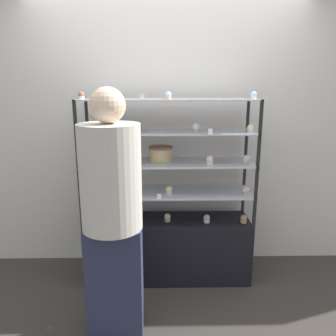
# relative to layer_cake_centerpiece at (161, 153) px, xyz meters

# --- Properties ---
(ground_plane) EXTENTS (20.00, 20.00, 0.00)m
(ground_plane) POSITION_rel_layer_cake_centerpiece_xyz_m (0.06, -0.07, -1.16)
(ground_plane) COLOR #38332D
(back_wall) EXTENTS (8.00, 0.05, 2.60)m
(back_wall) POSITION_rel_layer_cake_centerpiece_xyz_m (0.06, 0.29, 0.14)
(back_wall) COLOR silver
(back_wall) RESTS_ON ground_plane
(display_base) EXTENTS (1.47, 0.42, 0.56)m
(display_base) POSITION_rel_layer_cake_centerpiece_xyz_m (0.06, -0.07, -0.88)
(display_base) COLOR black
(display_base) RESTS_ON ground_plane
(display_riser_lower) EXTENTS (1.47, 0.42, 0.27)m
(display_riser_lower) POSITION_rel_layer_cake_centerpiece_xyz_m (0.06, -0.07, -0.35)
(display_riser_lower) COLOR black
(display_riser_lower) RESTS_ON display_base
(display_riser_middle) EXTENTS (1.47, 0.42, 0.27)m
(display_riser_middle) POSITION_rel_layer_cake_centerpiece_xyz_m (0.06, -0.07, -0.08)
(display_riser_middle) COLOR black
(display_riser_middle) RESTS_ON display_riser_lower
(display_riser_upper) EXTENTS (1.47, 0.42, 0.27)m
(display_riser_upper) POSITION_rel_layer_cake_centerpiece_xyz_m (0.06, -0.07, 0.19)
(display_riser_upper) COLOR black
(display_riser_upper) RESTS_ON display_riser_middle
(display_riser_top) EXTENTS (1.47, 0.42, 0.27)m
(display_riser_top) POSITION_rel_layer_cake_centerpiece_xyz_m (0.06, -0.07, 0.46)
(display_riser_top) COLOR black
(display_riser_top) RESTS_ON display_riser_upper
(layer_cake_centerpiece) EXTENTS (0.21, 0.21, 0.12)m
(layer_cake_centerpiece) POSITION_rel_layer_cake_centerpiece_xyz_m (0.00, 0.00, 0.00)
(layer_cake_centerpiece) COLOR #DBBC84
(layer_cake_centerpiece) RESTS_ON display_riser_middle
(sheet_cake_frosted) EXTENTS (0.19, 0.18, 0.07)m
(sheet_cake_frosted) POSITION_rel_layer_cake_centerpiece_xyz_m (-0.27, -0.06, 0.24)
(sheet_cake_frosted) COLOR brown
(sheet_cake_frosted) RESTS_ON display_riser_upper
(cupcake_0) EXTENTS (0.06, 0.06, 0.07)m
(cupcake_0) POSITION_rel_layer_cake_centerpiece_xyz_m (-0.60, -0.15, -0.57)
(cupcake_0) COLOR #CCB28C
(cupcake_0) RESTS_ON display_base
(cupcake_1) EXTENTS (0.06, 0.06, 0.07)m
(cupcake_1) POSITION_rel_layer_cake_centerpiece_xyz_m (-0.28, -0.11, -0.57)
(cupcake_1) COLOR white
(cupcake_1) RESTS_ON display_base
(cupcake_2) EXTENTS (0.06, 0.06, 0.07)m
(cupcake_2) POSITION_rel_layer_cake_centerpiece_xyz_m (0.06, -0.10, -0.57)
(cupcake_2) COLOR #CCB28C
(cupcake_2) RESTS_ON display_base
(cupcake_3) EXTENTS (0.06, 0.06, 0.07)m
(cupcake_3) POSITION_rel_layer_cake_centerpiece_xyz_m (0.40, -0.13, -0.57)
(cupcake_3) COLOR white
(cupcake_3) RESTS_ON display_base
(cupcake_4) EXTENTS (0.06, 0.06, 0.07)m
(cupcake_4) POSITION_rel_layer_cake_centerpiece_xyz_m (0.73, -0.14, -0.57)
(cupcake_4) COLOR #CCB28C
(cupcake_4) RESTS_ON display_base
(price_tag_0) EXTENTS (0.04, 0.00, 0.04)m
(price_tag_0) POSITION_rel_layer_cake_centerpiece_xyz_m (-0.30, -0.26, -0.58)
(price_tag_0) COLOR white
(price_tag_0) RESTS_ON display_base
(cupcake_5) EXTENTS (0.06, 0.06, 0.07)m
(cupcake_5) POSITION_rel_layer_cake_centerpiece_xyz_m (-0.61, -0.16, -0.30)
(cupcake_5) COLOR #CCB28C
(cupcake_5) RESTS_ON display_riser_lower
(cupcake_6) EXTENTS (0.06, 0.06, 0.07)m
(cupcake_6) POSITION_rel_layer_cake_centerpiece_xyz_m (0.07, -0.13, -0.30)
(cupcake_6) COLOR white
(cupcake_6) RESTS_ON display_riser_lower
(cupcake_7) EXTENTS (0.06, 0.06, 0.07)m
(cupcake_7) POSITION_rel_layer_cake_centerpiece_xyz_m (0.73, -0.15, -0.30)
(cupcake_7) COLOR #CCB28C
(cupcake_7) RESTS_ON display_riser_lower
(price_tag_1) EXTENTS (0.04, 0.00, 0.04)m
(price_tag_1) POSITION_rel_layer_cake_centerpiece_xyz_m (-0.01, -0.26, -0.31)
(price_tag_1) COLOR white
(price_tag_1) RESTS_ON display_riser_lower
(cupcake_8) EXTENTS (0.06, 0.06, 0.08)m
(cupcake_8) POSITION_rel_layer_cake_centerpiece_xyz_m (-0.63, -0.10, -0.03)
(cupcake_8) COLOR white
(cupcake_8) RESTS_ON display_riser_middle
(cupcake_9) EXTENTS (0.06, 0.06, 0.08)m
(cupcake_9) POSITION_rel_layer_cake_centerpiece_xyz_m (-0.28, -0.12, -0.03)
(cupcake_9) COLOR beige
(cupcake_9) RESTS_ON display_riser_middle
(cupcake_10) EXTENTS (0.06, 0.06, 0.08)m
(cupcake_10) POSITION_rel_layer_cake_centerpiece_xyz_m (0.41, -0.17, -0.03)
(cupcake_10) COLOR beige
(cupcake_10) RESTS_ON display_riser_middle
(cupcake_11) EXTENTS (0.06, 0.06, 0.08)m
(cupcake_11) POSITION_rel_layer_cake_centerpiece_xyz_m (0.73, -0.14, -0.03)
(cupcake_11) COLOR #CCB28C
(cupcake_11) RESTS_ON display_riser_middle
(price_tag_2) EXTENTS (0.04, 0.00, 0.04)m
(price_tag_2) POSITION_rel_layer_cake_centerpiece_xyz_m (-0.20, -0.26, -0.04)
(price_tag_2) COLOR white
(price_tag_2) RESTS_ON display_riser_middle
(cupcake_12) EXTENTS (0.06, 0.06, 0.07)m
(cupcake_12) POSITION_rel_layer_cake_centerpiece_xyz_m (-0.60, -0.15, 0.24)
(cupcake_12) COLOR white
(cupcake_12) RESTS_ON display_riser_upper
(cupcake_13) EXTENTS (0.06, 0.06, 0.07)m
(cupcake_13) POSITION_rel_layer_cake_centerpiece_xyz_m (0.29, -0.11, 0.24)
(cupcake_13) COLOR #CCB28C
(cupcake_13) RESTS_ON display_riser_upper
(cupcake_14) EXTENTS (0.06, 0.06, 0.07)m
(cupcake_14) POSITION_rel_layer_cake_centerpiece_xyz_m (0.74, -0.17, 0.24)
(cupcake_14) COLOR beige
(cupcake_14) RESTS_ON display_riser_upper
(price_tag_3) EXTENTS (0.04, 0.00, 0.04)m
(price_tag_3) POSITION_rel_layer_cake_centerpiece_xyz_m (0.39, -0.26, 0.23)
(price_tag_3) COLOR white
(price_tag_3) RESTS_ON display_riser_upper
(cupcake_15) EXTENTS (0.05, 0.05, 0.06)m
(cupcake_15) POSITION_rel_layer_cake_centerpiece_xyz_m (-0.63, -0.15, 0.50)
(cupcake_15) COLOR beige
(cupcake_15) RESTS_ON display_riser_top
(cupcake_16) EXTENTS (0.05, 0.05, 0.06)m
(cupcake_16) POSITION_rel_layer_cake_centerpiece_xyz_m (0.06, -0.17, 0.50)
(cupcake_16) COLOR #CCB28C
(cupcake_16) RESTS_ON display_riser_top
(cupcake_17) EXTENTS (0.05, 0.05, 0.06)m
(cupcake_17) POSITION_rel_layer_cake_centerpiece_xyz_m (0.76, -0.12, 0.50)
(cupcake_17) COLOR beige
(cupcake_17) RESTS_ON display_riser_top
(price_tag_4) EXTENTS (0.04, 0.00, 0.04)m
(price_tag_4) POSITION_rel_layer_cake_centerpiece_xyz_m (-0.14, -0.26, 0.50)
(price_tag_4) COLOR white
(price_tag_4) RESTS_ON display_riser_top
(customer_figure) EXTENTS (0.40, 0.40, 1.73)m
(customer_figure) POSITION_rel_layer_cake_centerpiece_xyz_m (-0.33, -0.77, -0.23)
(customer_figure) COLOR #282D47
(customer_figure) RESTS_ON ground_plane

